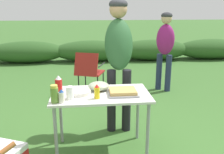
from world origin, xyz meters
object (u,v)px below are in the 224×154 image
object	(u,v)px
relish_jar	(54,94)
standing_person_in_dark_puffer	(119,49)
food_tray	(123,92)
ketchup_bottle	(59,85)
mayo_bottle	(62,96)
paper_cup_stack	(70,93)
mustard_bottle	(97,92)
camp_chair_green_behind_table	(89,70)
plate_stack	(80,92)
folding_table	(101,100)
standing_person_in_red_jacket	(165,44)
mixing_bowl	(99,86)

from	to	relation	value
relish_jar	standing_person_in_dark_puffer	bearing A→B (deg)	48.90
food_tray	ketchup_bottle	size ratio (longest dim) A/B	1.61
ketchup_bottle	mayo_bottle	world-z (taller)	ketchup_bottle
paper_cup_stack	relish_jar	bearing A→B (deg)	-149.15
mustard_bottle	camp_chair_green_behind_table	world-z (taller)	mustard_bottle
food_tray	standing_person_in_dark_puffer	xyz separation A→B (m)	(0.04, 0.70, 0.37)
mustard_bottle	relish_jar	bearing A→B (deg)	-170.32
mustard_bottle	plate_stack	bearing A→B (deg)	138.91
relish_jar	camp_chair_green_behind_table	world-z (taller)	relish_jar
folding_table	mustard_bottle	size ratio (longest dim) A/B	6.95
folding_table	standing_person_in_red_jacket	distance (m)	2.61
mayo_bottle	camp_chair_green_behind_table	world-z (taller)	mayo_bottle
folding_table	camp_chair_green_behind_table	distance (m)	2.19
food_tray	mixing_bowl	xyz separation A→B (m)	(-0.26, 0.18, 0.02)
relish_jar	folding_table	bearing A→B (deg)	25.26
camp_chair_green_behind_table	standing_person_in_dark_puffer	bearing A→B (deg)	-55.77
mayo_bottle	standing_person_in_dark_puffer	bearing A→B (deg)	52.02
relish_jar	standing_person_in_dark_puffer	world-z (taller)	standing_person_in_dark_puffer
folding_table	mixing_bowl	distance (m)	0.18
camp_chair_green_behind_table	standing_person_in_red_jacket	bearing A→B (deg)	19.36
folding_table	standing_person_in_red_jacket	world-z (taller)	standing_person_in_red_jacket
relish_jar	mayo_bottle	bearing A→B (deg)	-10.37
folding_table	mayo_bottle	xyz separation A→B (m)	(-0.41, -0.24, 0.15)
ketchup_bottle	mayo_bottle	xyz separation A→B (m)	(0.06, -0.31, -0.03)
camp_chair_green_behind_table	mayo_bottle	bearing A→B (deg)	-77.27
ketchup_bottle	folding_table	bearing A→B (deg)	-8.34
mixing_bowl	paper_cup_stack	size ratio (longest dim) A/B	1.78
folding_table	ketchup_bottle	xyz separation A→B (m)	(-0.47, 0.07, 0.17)
folding_table	plate_stack	xyz separation A→B (m)	(-0.23, 0.01, 0.10)
food_tray	ketchup_bottle	bearing A→B (deg)	170.54
paper_cup_stack	relish_jar	distance (m)	0.17
mixing_bowl	plate_stack	bearing A→B (deg)	-151.17
folding_table	food_tray	distance (m)	0.27
paper_cup_stack	standing_person_in_dark_puffer	size ratio (longest dim) A/B	0.08
mayo_bottle	standing_person_in_red_jacket	xyz separation A→B (m)	(1.83, 2.41, 0.16)
camp_chair_green_behind_table	paper_cup_stack	bearing A→B (deg)	-75.67
plate_stack	ketchup_bottle	bearing A→B (deg)	165.45
ketchup_bottle	standing_person_in_dark_puffer	xyz separation A→B (m)	(0.75, 0.58, 0.29)
mayo_bottle	standing_person_in_red_jacket	world-z (taller)	standing_person_in_red_jacket
relish_jar	plate_stack	bearing A→B (deg)	43.36
standing_person_in_red_jacket	mixing_bowl	bearing A→B (deg)	-85.69
plate_stack	relish_jar	xyz separation A→B (m)	(-0.25, -0.23, 0.07)
standing_person_in_red_jacket	paper_cup_stack	bearing A→B (deg)	-87.81
mayo_bottle	standing_person_in_dark_puffer	size ratio (longest dim) A/B	0.08
mayo_bottle	relish_jar	distance (m)	0.07
standing_person_in_dark_puffer	ketchup_bottle	bearing A→B (deg)	-138.87
mixing_bowl	paper_cup_stack	world-z (taller)	paper_cup_stack
mustard_bottle	mixing_bowl	bearing A→B (deg)	83.40
ketchup_bottle	standing_person_in_red_jacket	distance (m)	2.82
standing_person_in_red_jacket	camp_chair_green_behind_table	distance (m)	1.60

